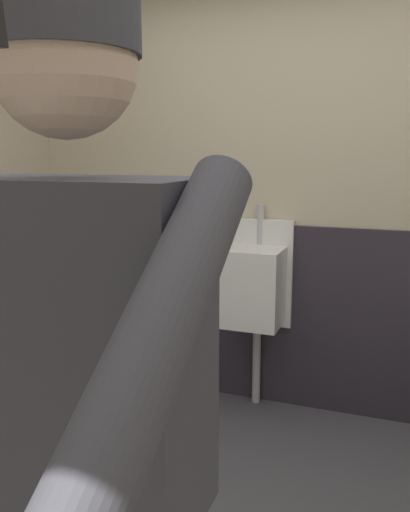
{
  "coord_description": "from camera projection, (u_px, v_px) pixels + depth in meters",
  "views": [
    {
      "loc": [
        0.48,
        -1.46,
        1.53
      ],
      "look_at": [
        -0.02,
        -0.13,
        1.25
      ],
      "focal_mm": 36.54,
      "sensor_mm": 36.0,
      "label": 1
    }
  ],
  "objects": [
    {
      "name": "wainscot_band_back",
      "position": [
        305.0,
        319.0,
        3.12
      ],
      "size": [
        3.57,
        0.03,
        1.12
      ],
      "primitive_type": "cube",
      "color": "#2D2833",
      "rests_on": "ground_plane"
    },
    {
      "name": "wall_back",
      "position": [
        312.0,
        196.0,
        3.05
      ],
      "size": [
        4.17,
        0.12,
        2.58
      ],
      "primitive_type": "cube",
      "color": "beige",
      "rests_on": "ground_plane"
    },
    {
      "name": "person",
      "position": [
        78.0,
        412.0,
        0.94
      ],
      "size": [
        0.67,
        0.6,
        1.79
      ],
      "color": "#2D3342",
      "rests_on": "ground_plane"
    },
    {
      "name": "urinal_solo",
      "position": [
        254.0,
        285.0,
        3.04
      ],
      "size": [
        0.4,
        0.34,
        1.24
      ],
      "color": "white",
      "rests_on": "ground_plane"
    }
  ]
}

